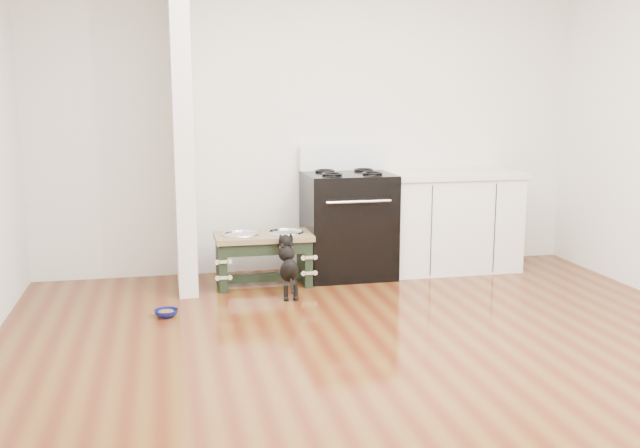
# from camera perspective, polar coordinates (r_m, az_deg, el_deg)

# --- Properties ---
(ground) EXTENTS (5.00, 5.00, 0.00)m
(ground) POSITION_cam_1_polar(r_m,az_deg,el_deg) (4.41, 6.24, -11.11)
(ground) COLOR #4F200E
(ground) RESTS_ON ground
(room_shell) EXTENTS (5.00, 5.00, 5.00)m
(room_shell) POSITION_cam_1_polar(r_m,az_deg,el_deg) (4.10, 6.70, 10.45)
(room_shell) COLOR silver
(room_shell) RESTS_ON ground
(partition_wall) EXTENTS (0.15, 0.80, 2.70)m
(partition_wall) POSITION_cam_1_polar(r_m,az_deg,el_deg) (5.98, -10.99, 7.71)
(partition_wall) COLOR silver
(partition_wall) RESTS_ON ground
(oven_range) EXTENTS (0.76, 0.69, 1.14)m
(oven_range) POSITION_cam_1_polar(r_m,az_deg,el_deg) (6.34, 2.25, 0.10)
(oven_range) COLOR black
(oven_range) RESTS_ON ground
(cabinet_run) EXTENTS (1.24, 0.64, 0.91)m
(cabinet_run) POSITION_cam_1_polar(r_m,az_deg,el_deg) (6.68, 10.37, 0.24)
(cabinet_run) COLOR white
(cabinet_run) RESTS_ON ground
(dog_feeder) EXTENTS (0.81, 0.43, 0.46)m
(dog_feeder) POSITION_cam_1_polar(r_m,az_deg,el_deg) (6.04, -4.54, -2.00)
(dog_feeder) COLOR black
(dog_feeder) RESTS_ON ground
(puppy) EXTENTS (0.14, 0.42, 0.49)m
(puppy) POSITION_cam_1_polar(r_m,az_deg,el_deg) (5.72, -2.58, -3.17)
(puppy) COLOR black
(puppy) RESTS_ON ground
(floor_bowl) EXTENTS (0.22, 0.22, 0.05)m
(floor_bowl) POSITION_cam_1_polar(r_m,az_deg,el_deg) (5.37, -12.20, -6.98)
(floor_bowl) COLOR #0C1157
(floor_bowl) RESTS_ON ground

